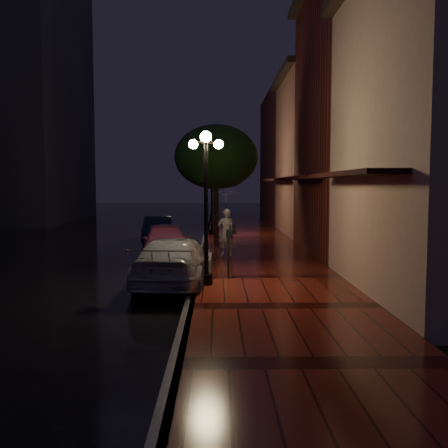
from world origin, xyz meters
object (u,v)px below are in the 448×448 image
(woman_with_umbrella, at_px, (226,212))
(navy_car, at_px, (158,229))
(streetlamp_near, at_px, (206,198))
(streetlamp_far, at_px, (212,191))
(parking_meter, at_px, (229,249))
(street_tree, at_px, (216,159))
(pink_car, at_px, (165,242))
(silver_car, at_px, (175,261))

(woman_with_umbrella, bearing_deg, navy_car, -76.56)
(streetlamp_near, bearing_deg, streetlamp_far, 90.00)
(woman_with_umbrella, bearing_deg, parking_meter, 73.73)
(navy_car, bearing_deg, streetlamp_far, 35.88)
(street_tree, bearing_deg, streetlamp_near, -91.35)
(pink_car, xyz_separation_m, parking_meter, (2.39, -4.74, 0.31))
(streetlamp_near, relative_size, pink_car, 0.99)
(pink_car, bearing_deg, parking_meter, -70.40)
(streetlamp_near, xyz_separation_m, woman_with_umbrella, (0.67, 5.67, -0.70))
(pink_car, bearing_deg, streetlamp_near, -79.85)
(streetlamp_near, height_order, streetlamp_far, same)
(street_tree, relative_size, woman_with_umbrella, 2.19)
(street_tree, height_order, silver_car, street_tree)
(silver_car, height_order, woman_with_umbrella, woman_with_umbrella)
(streetlamp_far, distance_m, parking_meter, 13.27)
(street_tree, relative_size, silver_car, 1.18)
(woman_with_umbrella, bearing_deg, pink_car, -14.05)
(street_tree, xyz_separation_m, parking_meter, (0.39, -10.15, -3.20))
(streetlamp_far, height_order, parking_meter, streetlamp_far)
(parking_meter, bearing_deg, silver_car, -158.59)
(pink_car, height_order, navy_car, pink_car)
(navy_car, height_order, silver_car, silver_car)
(streetlamp_far, relative_size, woman_with_umbrella, 1.63)
(streetlamp_far, bearing_deg, parking_meter, -87.17)
(streetlamp_far, distance_m, pink_car, 8.80)
(street_tree, xyz_separation_m, navy_car, (-3.02, 0.71, -3.58))
(streetlamp_near, xyz_separation_m, streetlamp_far, (0.00, 14.00, 0.00))
(pink_car, relative_size, parking_meter, 2.92)
(street_tree, bearing_deg, streetlamp_far, 94.91)
(silver_car, distance_m, parking_meter, 1.65)
(navy_car, distance_m, silver_car, 11.20)
(woman_with_umbrella, bearing_deg, streetlamp_far, -101.53)
(silver_car, bearing_deg, pink_car, -76.68)
(silver_car, xyz_separation_m, parking_meter, (1.60, 0.19, 0.34))
(silver_car, bearing_deg, streetlamp_far, -89.81)
(streetlamp_near, relative_size, streetlamp_far, 1.00)
(silver_car, bearing_deg, parking_meter, -169.03)
(streetlamp_near, bearing_deg, street_tree, 88.65)
(streetlamp_far, bearing_deg, navy_car, -140.25)
(pink_car, height_order, parking_meter, parking_meter)
(streetlamp_near, distance_m, streetlamp_far, 14.00)
(streetlamp_far, height_order, navy_car, streetlamp_far)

